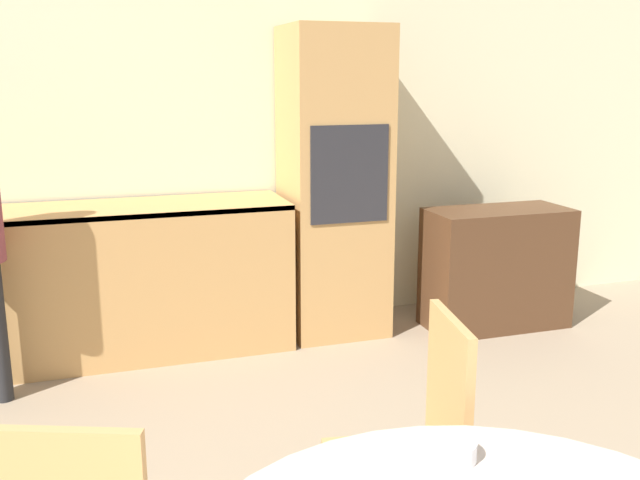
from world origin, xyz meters
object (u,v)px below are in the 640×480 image
object	(u,v)px
oven_unit	(334,184)
sideboard	(496,268)
chair_far_right	(419,442)
bowl_near	(450,450)

from	to	relation	value
oven_unit	sideboard	bearing A→B (deg)	-14.40
sideboard	chair_far_right	size ratio (longest dim) A/B	1.01
chair_far_right	bowl_near	xyz separation A→B (m)	(-0.13, -0.42, 0.22)
bowl_near	chair_far_right	bearing A→B (deg)	73.19
oven_unit	chair_far_right	distance (m)	2.56
sideboard	bowl_near	xyz separation A→B (m)	(-1.77, -2.61, 0.35)
bowl_near	oven_unit	bearing A→B (deg)	76.55
oven_unit	bowl_near	xyz separation A→B (m)	(-0.69, -2.88, -0.24)
sideboard	chair_far_right	xyz separation A→B (m)	(-1.64, -2.18, 0.12)
oven_unit	sideboard	world-z (taller)	oven_unit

